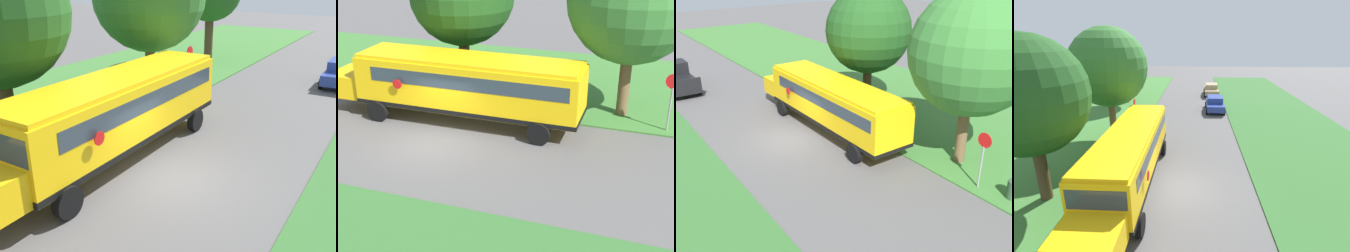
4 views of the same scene
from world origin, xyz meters
TOP-DOWN VIEW (x-y plane):
  - ground_plane at (0.00, 0.00)m, footprint 120.00×120.00m
  - grass_verge at (-10.00, 0.00)m, footprint 12.00×80.00m
  - school_bus at (-2.75, 0.34)m, footprint 2.84×12.42m
  - stop_sign at (-4.60, 9.48)m, footprint 0.08×0.68m

SIDE VIEW (x-z plane):
  - ground_plane at x=0.00m, z-range 0.00..0.00m
  - grass_verge at x=-10.00m, z-range 0.00..0.08m
  - stop_sign at x=-4.60m, z-range 0.37..3.11m
  - school_bus at x=-2.75m, z-range 0.34..3.50m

